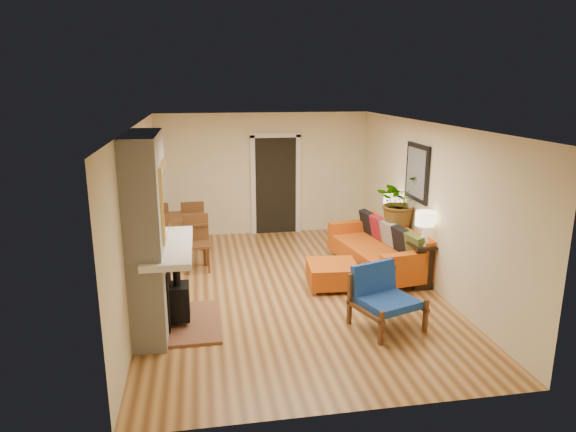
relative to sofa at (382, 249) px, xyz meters
The scene contains 10 objects.
room_shell 2.48m from the sofa, 119.03° to the left, with size 6.50×6.50×6.50m.
fireplace 4.15m from the sofa, 156.85° to the right, with size 1.09×1.68×2.60m.
sofa is the anchor object (origin of this frame).
ottoman 1.24m from the sofa, 148.86° to the right, with size 0.84×0.84×0.39m.
blue_chair 2.17m from the sofa, 109.68° to the right, with size 1.00×0.99×0.83m.
dining_table 3.51m from the sofa, 160.77° to the left, with size 0.83×1.83×0.98m.
console_table 0.43m from the sofa, 27.82° to the right, with size 0.34×1.85×0.72m.
lamp_near 1.20m from the sofa, 70.21° to the right, with size 0.30×0.30×0.54m.
lamp_far 0.90m from the sofa, 55.39° to the left, with size 0.30×0.30×0.54m.
houseplant 0.89m from the sofa, 16.31° to the left, with size 0.86×0.75×0.96m, color #1E5919.
Camera 1 is at (-1.34, -7.55, 3.19)m, focal length 32.00 mm.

